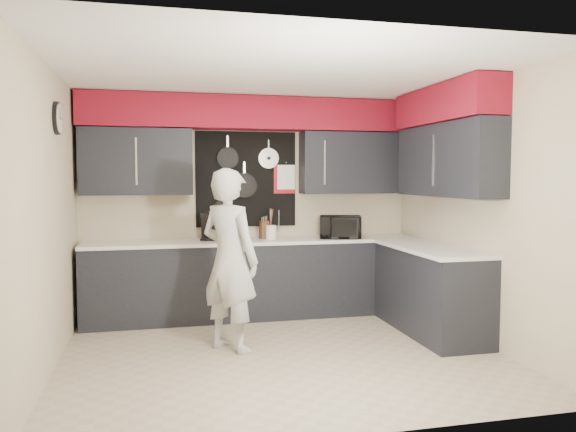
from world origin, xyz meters
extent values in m
plane|color=#B4A58C|center=(0.00, 0.00, 0.00)|extent=(4.00, 4.00, 0.00)
cube|color=beige|center=(0.00, 1.75, 1.30)|extent=(4.00, 0.01, 2.60)
cube|color=black|center=(-1.33, 1.59, 1.83)|extent=(1.24, 0.32, 0.75)
cube|color=black|center=(1.28, 1.59, 1.83)|extent=(1.34, 0.32, 0.75)
cube|color=maroon|center=(0.00, 1.57, 2.40)|extent=(3.94, 0.36, 0.38)
cube|color=black|center=(-0.05, 1.74, 1.62)|extent=(1.22, 0.03, 1.15)
cylinder|color=black|center=(-0.28, 1.70, 1.88)|extent=(0.26, 0.04, 0.26)
cylinder|color=black|center=(-0.08, 1.70, 1.55)|extent=(0.30, 0.04, 0.30)
cylinder|color=black|center=(-0.34, 1.70, 1.24)|extent=(0.27, 0.04, 0.27)
cylinder|color=silver|center=(0.22, 1.70, 1.88)|extent=(0.25, 0.02, 0.25)
cube|color=#A90D1A|center=(0.42, 1.72, 1.62)|extent=(0.26, 0.01, 0.34)
cube|color=white|center=(0.44, 1.70, 1.65)|extent=(0.22, 0.01, 0.30)
cylinder|color=silver|center=(-0.50, 1.71, 1.13)|extent=(0.01, 0.01, 0.20)
cylinder|color=silver|center=(-0.08, 1.71, 1.13)|extent=(0.01, 0.01, 0.20)
cylinder|color=silver|center=(0.35, 1.71, 1.13)|extent=(0.01, 0.01, 0.20)
cube|color=beige|center=(2.00, 0.00, 1.30)|extent=(0.01, 3.50, 2.60)
cube|color=black|center=(1.84, 0.30, 1.83)|extent=(0.32, 1.70, 0.75)
cube|color=maroon|center=(1.82, 0.30, 2.40)|extent=(0.36, 1.70, 0.38)
cube|color=beige|center=(-2.00, 0.00, 1.30)|extent=(0.01, 3.50, 2.60)
cylinder|color=black|center=(-1.98, 0.40, 2.18)|extent=(0.04, 0.30, 0.30)
cylinder|color=white|center=(-1.96, 0.40, 2.18)|extent=(0.01, 0.26, 0.26)
cube|color=black|center=(0.00, 1.45, 0.44)|extent=(3.90, 0.60, 0.88)
cube|color=white|center=(0.00, 1.44, 0.90)|extent=(3.90, 0.63, 0.04)
cube|color=black|center=(1.70, 0.35, 0.44)|extent=(0.60, 1.60, 0.88)
cube|color=white|center=(1.69, 0.35, 0.90)|extent=(0.63, 1.60, 0.04)
cube|color=black|center=(0.00, 1.19, 0.05)|extent=(3.90, 0.06, 0.10)
imported|color=black|center=(1.02, 1.34, 1.05)|extent=(0.56, 0.46, 0.27)
cube|color=#3D2313|center=(0.12, 1.48, 1.03)|extent=(0.11, 0.11, 0.21)
cylinder|color=white|center=(0.19, 1.42, 1.00)|extent=(0.13, 0.13, 0.16)
cube|color=black|center=(-0.52, 1.47, 0.93)|extent=(0.24, 0.26, 0.03)
cube|color=black|center=(-0.52, 1.54, 1.09)|extent=(0.19, 0.11, 0.29)
cube|color=black|center=(-0.52, 1.47, 1.21)|extent=(0.24, 0.26, 0.06)
cylinder|color=black|center=(-0.52, 1.45, 1.02)|extent=(0.11, 0.11, 0.14)
imported|color=#B6B6B3|center=(-0.46, 0.23, 0.87)|extent=(0.73, 0.75, 1.74)
camera|label=1|loc=(-1.13, -5.03, 1.65)|focal=35.00mm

